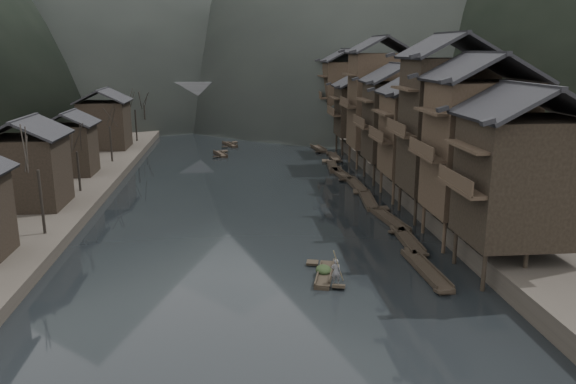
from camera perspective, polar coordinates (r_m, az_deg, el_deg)
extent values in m
plane|color=black|center=(45.36, -3.20, -5.30)|extent=(300.00, 300.00, 0.00)
cube|color=#2D2823|center=(91.56, 18.17, 4.61)|extent=(40.00, 200.00, 1.80)
cube|color=#2D2823|center=(90.38, -27.18, 3.43)|extent=(40.00, 200.00, 1.20)
cylinder|color=black|center=(38.56, 19.28, -7.68)|extent=(0.30, 0.30, 2.90)
cylinder|color=black|center=(42.66, 16.63, -5.34)|extent=(0.30, 0.30, 2.90)
cylinder|color=black|center=(39.76, 22.91, -7.35)|extent=(0.30, 0.30, 2.90)
cylinder|color=black|center=(43.75, 19.98, -5.12)|extent=(0.30, 0.30, 2.90)
cube|color=black|center=(40.41, 22.51, 1.11)|extent=(7.00, 6.00, 8.28)
cube|color=#2F231A|center=(38.80, 17.23, 0.43)|extent=(1.20, 5.70, 0.25)
cylinder|color=#2F231A|center=(44.58, 15.58, -4.41)|extent=(0.30, 0.30, 2.90)
cylinder|color=#2F231A|center=(48.87, 13.60, -2.63)|extent=(0.30, 0.30, 2.90)
cylinder|color=#2F231A|center=(45.63, 18.82, -4.23)|extent=(0.30, 0.30, 2.90)
cylinder|color=#2F231A|center=(49.83, 16.59, -2.51)|extent=(0.30, 0.30, 2.90)
cube|color=#2F231A|center=(46.39, 18.65, 4.27)|extent=(7.00, 6.00, 10.24)
cube|color=#2F231A|center=(45.00, 13.93, 3.65)|extent=(1.20, 5.70, 0.25)
cylinder|color=black|center=(50.86, 12.81, -1.92)|extent=(0.30, 0.30, 2.90)
cylinder|color=black|center=(55.27, 11.27, -0.54)|extent=(0.30, 0.30, 2.90)
cylinder|color=black|center=(51.78, 15.70, -1.81)|extent=(0.30, 0.30, 2.90)
cylinder|color=black|center=(56.12, 13.96, -0.47)|extent=(0.30, 0.30, 2.90)
cube|color=black|center=(52.67, 15.66, 6.50)|extent=(7.00, 6.00, 11.85)
cube|color=#2F231A|center=(51.45, 11.43, 5.90)|extent=(1.20, 5.70, 0.25)
cylinder|color=#2F231A|center=(57.31, 10.65, 0.02)|extent=(0.30, 0.30, 2.90)
cylinder|color=#2F231A|center=(61.80, 9.44, 1.11)|extent=(0.30, 0.30, 2.90)
cylinder|color=#2F231A|center=(58.13, 13.26, 0.08)|extent=(0.30, 0.30, 2.90)
cylinder|color=#2F231A|center=(62.56, 11.87, 1.16)|extent=(0.30, 0.30, 2.90)
cube|color=#2F231A|center=(59.43, 13.14, 5.71)|extent=(7.00, 6.00, 8.19)
cube|color=#2F231A|center=(58.35, 9.38, 5.33)|extent=(1.20, 5.70, 0.25)
cylinder|color=black|center=(64.82, 8.72, 1.76)|extent=(0.30, 0.30, 2.90)
cylinder|color=black|center=(69.37, 7.76, 2.62)|extent=(0.30, 0.30, 2.90)
cylinder|color=black|center=(65.54, 11.05, 1.80)|extent=(0.30, 0.30, 2.90)
cylinder|color=black|center=(70.05, 9.95, 2.65)|extent=(0.30, 0.30, 2.90)
cube|color=black|center=(66.95, 11.00, 7.06)|extent=(7.00, 6.00, 8.90)
cube|color=#2F231A|center=(65.98, 7.62, 6.70)|extent=(1.20, 5.70, 0.25)
cylinder|color=#2F231A|center=(73.39, 7.02, 3.28)|extent=(0.30, 0.30, 2.90)
cylinder|color=#2F231A|center=(78.00, 6.27, 3.96)|extent=(0.30, 0.30, 2.90)
cylinder|color=#2F231A|center=(74.03, 9.10, 3.31)|extent=(0.30, 0.30, 2.90)
cylinder|color=#2F231A|center=(78.60, 8.23, 3.98)|extent=(0.30, 0.30, 2.90)
cube|color=#2F231A|center=(75.40, 9.13, 9.15)|extent=(7.00, 6.00, 12.09)
cube|color=#2F231A|center=(74.56, 6.10, 8.72)|extent=(1.20, 5.70, 0.25)
cylinder|color=black|center=(83.01, 5.54, 4.61)|extent=(0.30, 0.30, 2.90)
cylinder|color=black|center=(87.67, 4.95, 5.14)|extent=(0.30, 0.30, 2.90)
cylinder|color=black|center=(83.58, 7.40, 4.62)|extent=(0.30, 0.30, 2.90)
cylinder|color=black|center=(88.20, 6.71, 5.15)|extent=(0.30, 0.30, 2.90)
cube|color=black|center=(85.31, 7.38, 8.13)|extent=(7.00, 6.00, 7.18)
cube|color=#2F231A|center=(84.55, 4.70, 7.90)|extent=(1.20, 5.70, 0.25)
cylinder|color=#2F231A|center=(94.67, 4.16, 5.83)|extent=(0.30, 0.30, 2.90)
cylinder|color=#2F231A|center=(99.36, 3.70, 6.24)|extent=(0.30, 0.30, 2.90)
cylinder|color=#2F231A|center=(95.17, 5.80, 5.84)|extent=(0.30, 0.30, 2.90)
cylinder|color=#2F231A|center=(99.83, 5.27, 6.25)|extent=(0.30, 0.30, 2.90)
cube|color=#2F231A|center=(96.85, 5.83, 9.89)|extent=(7.00, 6.00, 10.52)
cube|color=#2F231A|center=(96.19, 3.45, 9.60)|extent=(1.20, 5.70, 0.25)
cube|color=black|center=(57.01, -24.79, 2.11)|extent=(6.00, 6.00, 6.50)
cube|color=black|center=(70.21, -21.13, 4.25)|extent=(5.00, 5.00, 5.80)
cube|color=black|center=(87.43, -18.09, 6.65)|extent=(6.50, 6.50, 6.80)
cylinder|color=black|center=(48.19, -23.98, -0.66)|extent=(0.24, 0.24, 5.17)
cylinder|color=black|center=(61.42, -19.95, 2.24)|extent=(0.24, 0.24, 4.13)
cylinder|color=black|center=(76.54, -17.13, 4.89)|extent=(0.24, 0.24, 4.61)
cylinder|color=black|center=(93.02, -15.12, 6.71)|extent=(0.24, 0.24, 4.96)
cylinder|color=black|center=(105.07, -14.04, 7.48)|extent=(0.24, 0.24, 4.53)
cube|color=black|center=(40.92, 13.82, -7.71)|extent=(1.38, 7.64, 0.30)
cube|color=black|center=(40.85, 13.83, -7.48)|extent=(1.43, 7.49, 0.10)
cube|color=black|center=(44.13, 12.45, -5.79)|extent=(0.97, 0.96, 0.37)
cube|color=black|center=(37.68, 15.46, -9.56)|extent=(0.97, 0.96, 0.37)
cube|color=black|center=(46.51, 12.09, -4.91)|extent=(1.26, 6.65, 0.30)
cube|color=black|center=(46.45, 12.10, -4.70)|extent=(1.31, 6.52, 0.10)
cube|color=black|center=(49.32, 10.92, -3.56)|extent=(0.95, 0.84, 0.34)
cube|color=black|center=(43.65, 13.43, -6.08)|extent=(0.95, 0.84, 0.34)
cube|color=black|center=(51.81, 10.22, -2.82)|extent=(2.05, 7.42, 0.30)
cube|color=black|center=(51.75, 10.23, -2.63)|extent=(2.08, 7.28, 0.10)
cube|color=black|center=(55.11, 9.72, -1.60)|extent=(1.04, 1.01, 0.36)
cube|color=black|center=(48.45, 10.81, -3.88)|extent=(1.04, 1.01, 0.36)
cube|color=black|center=(57.99, 8.13, -0.88)|extent=(1.81, 7.30, 0.30)
cube|color=black|center=(57.94, 8.14, -0.71)|extent=(1.85, 7.17, 0.10)
cube|color=black|center=(61.13, 7.07, 0.08)|extent=(1.02, 0.97, 0.36)
cube|color=black|center=(54.81, 9.32, -1.67)|extent=(1.02, 0.97, 0.36)
cube|color=black|center=(64.47, 6.89, 0.71)|extent=(1.18, 7.11, 0.30)
cube|color=black|center=(64.43, 6.89, 0.86)|extent=(1.23, 6.97, 0.10)
cube|color=black|center=(67.69, 6.31, 1.50)|extent=(0.94, 0.88, 0.35)
cube|color=black|center=(61.21, 7.53, 0.08)|extent=(0.94, 0.88, 0.35)
cube|color=black|center=(70.03, 5.33, 1.84)|extent=(1.73, 6.96, 0.30)
cube|color=black|center=(69.99, 5.34, 1.98)|extent=(1.77, 6.83, 0.10)
cube|color=black|center=(73.22, 5.09, 2.50)|extent=(1.01, 0.93, 0.35)
cube|color=black|center=(66.79, 5.60, 1.34)|extent=(1.01, 0.93, 0.35)
cube|color=black|center=(74.43, 4.53, 2.60)|extent=(1.83, 7.44, 0.30)
cube|color=black|center=(74.39, 4.53, 2.74)|extent=(1.87, 7.30, 0.10)
cube|color=black|center=(77.74, 3.82, 3.22)|extent=(1.02, 0.99, 0.36)
cube|color=black|center=(71.07, 5.30, 2.14)|extent=(1.02, 0.99, 0.36)
cube|color=black|center=(80.85, 4.69, 3.54)|extent=(1.42, 6.34, 0.30)
cube|color=black|center=(80.81, 4.70, 3.66)|extent=(1.47, 6.22, 0.10)
cube|color=black|center=(83.72, 4.23, 4.01)|extent=(0.97, 0.82, 0.33)
cube|color=black|center=(77.94, 5.20, 3.22)|extent=(0.97, 0.82, 0.33)
cube|color=black|center=(87.89, 3.10, 4.43)|extent=(1.92, 6.31, 0.30)
cube|color=black|center=(87.86, 3.10, 4.55)|extent=(1.96, 6.20, 0.10)
cube|color=black|center=(90.81, 3.07, 4.84)|extent=(1.03, 0.89, 0.33)
cube|color=black|center=(84.93, 3.13, 4.18)|extent=(1.03, 0.89, 0.33)
cube|color=black|center=(93.55, 2.84, 5.04)|extent=(1.67, 6.62, 0.30)
cube|color=black|center=(93.52, 2.84, 5.15)|extent=(1.71, 6.49, 0.10)
cube|color=black|center=(96.54, 2.41, 5.42)|extent=(1.00, 0.88, 0.34)
cube|color=black|center=(90.51, 3.30, 4.81)|extent=(1.00, 0.88, 0.34)
cube|color=black|center=(98.99, 1.99, 5.56)|extent=(1.88, 7.43, 0.30)
cube|color=black|center=(98.97, 1.99, 5.66)|extent=(1.91, 7.29, 0.10)
cube|color=black|center=(102.37, 1.52, 5.93)|extent=(1.03, 1.00, 0.36)
cube|color=black|center=(95.59, 2.48, 5.33)|extent=(1.03, 1.00, 0.36)
cube|color=black|center=(83.55, -6.88, 3.83)|extent=(2.26, 4.62, 0.30)
cube|color=black|center=(83.51, -6.89, 3.95)|extent=(2.28, 4.55, 0.10)
cube|color=black|center=(85.56, -6.44, 4.19)|extent=(0.98, 0.79, 0.29)
cube|color=black|center=(81.49, -7.35, 3.65)|extent=(0.98, 0.79, 0.29)
cube|color=black|center=(91.79, -5.93, 4.80)|extent=(2.62, 4.61, 0.30)
cube|color=black|center=(91.77, -5.93, 4.91)|extent=(2.63, 4.55, 0.10)
cube|color=black|center=(93.78, -5.43, 5.10)|extent=(1.00, 0.85, 0.29)
cube|color=black|center=(89.77, -6.46, 4.66)|extent=(1.00, 0.85, 0.29)
cube|color=black|center=(104.63, -5.68, 5.97)|extent=(1.88, 5.79, 0.30)
cube|color=black|center=(104.60, -5.68, 6.07)|extent=(1.91, 5.69, 0.10)
cube|color=black|center=(107.29, -5.91, 6.25)|extent=(0.95, 0.83, 0.32)
cube|color=black|center=(101.93, -5.44, 5.84)|extent=(0.95, 0.83, 0.32)
cube|color=#4C4C4F|center=(114.99, -4.80, 10.28)|extent=(40.00, 6.00, 1.60)
cube|color=#4C4C4F|center=(112.21, -4.79, 10.84)|extent=(40.00, 0.50, 1.00)
cube|color=#4C4C4F|center=(117.60, -4.83, 11.00)|extent=(40.00, 0.50, 1.00)
cube|color=#4C4C4F|center=(115.99, -11.75, 8.08)|extent=(3.20, 6.00, 6.40)
cube|color=#4C4C4F|center=(115.36, -7.01, 8.24)|extent=(3.20, 6.00, 6.40)
cube|color=#4C4C4F|center=(115.49, -2.50, 8.34)|extent=(3.20, 6.00, 6.40)
cube|color=#4C4C4F|center=(116.38, 2.23, 8.39)|extent=(3.20, 6.00, 6.40)
cube|color=black|center=(39.09, 3.77, -8.38)|extent=(2.14, 4.69, 0.30)
cube|color=black|center=(39.02, 3.77, -8.13)|extent=(2.17, 4.62, 0.10)
cube|color=black|center=(40.90, 2.50, -7.09)|extent=(0.97, 0.77, 0.29)
cube|color=black|center=(37.20, 5.17, -9.39)|extent=(0.97, 0.77, 0.29)
ellipsoid|color=black|center=(39.05, 3.64, -7.43)|extent=(1.10, 1.44, 0.66)
imported|color=#525254|center=(37.19, 4.90, -7.71)|extent=(0.69, 0.51, 1.73)
cylinder|color=#8C7A51|center=(36.36, 5.30, -4.05)|extent=(1.26, 2.26, 3.26)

